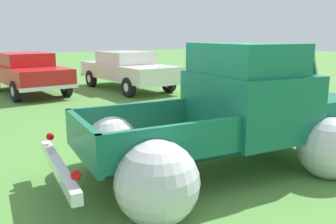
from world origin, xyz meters
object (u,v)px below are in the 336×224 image
at_px(vintage_pickup_truck, 234,121).
at_px(lane_cone_1, 246,108).
at_px(show_car_2, 127,69).
at_px(spectator_0, 220,66).
at_px(show_car_1, 28,72).
at_px(lane_cone_0, 286,114).

bearing_deg(vintage_pickup_truck, lane_cone_1, 46.94).
height_order(show_car_2, spectator_0, spectator_0).
height_order(show_car_1, lane_cone_1, show_car_1).
bearing_deg(vintage_pickup_truck, lane_cone_0, 29.08).
xyz_separation_m(show_car_1, lane_cone_1, (3.31, -7.30, -0.47)).
distance_m(show_car_1, spectator_0, 6.78).
bearing_deg(lane_cone_0, show_car_1, 113.04).
height_order(show_car_1, spectator_0, spectator_0).
xyz_separation_m(spectator_0, lane_cone_0, (-2.03, -4.39, -0.67)).
distance_m(show_car_2, spectator_0, 3.54).
height_order(vintage_pickup_truck, spectator_0, vintage_pickup_truck).
height_order(show_car_1, show_car_2, same).
bearing_deg(spectator_0, lane_cone_0, -37.04).
xyz_separation_m(show_car_2, lane_cone_0, (0.15, -7.17, -0.47)).
bearing_deg(lane_cone_1, show_car_2, 89.48).
relative_size(vintage_pickup_truck, show_car_2, 1.01).
xyz_separation_m(show_car_2, lane_cone_1, (-0.06, -6.19, -0.47)).
distance_m(vintage_pickup_truck, show_car_1, 9.40).
bearing_deg(show_car_2, spectator_0, 36.41).
distance_m(show_car_1, show_car_2, 3.55).
height_order(vintage_pickup_truck, lane_cone_1, vintage_pickup_truck).
bearing_deg(show_car_2, lane_cone_0, -0.52).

